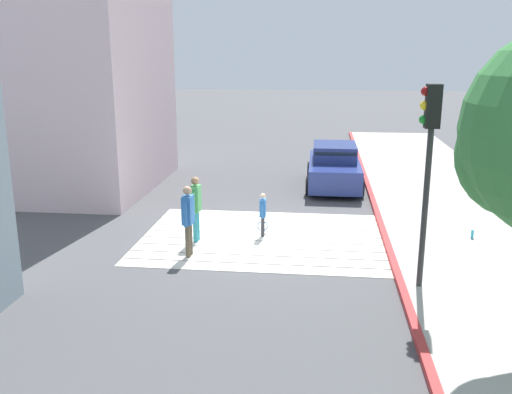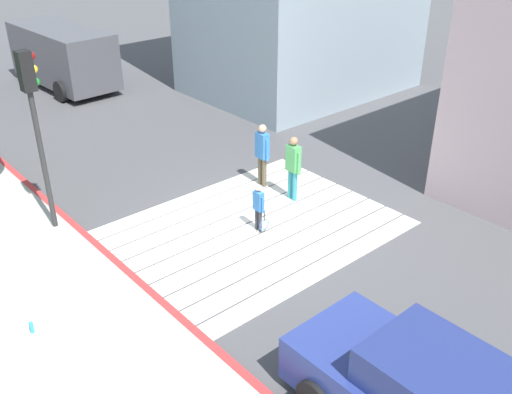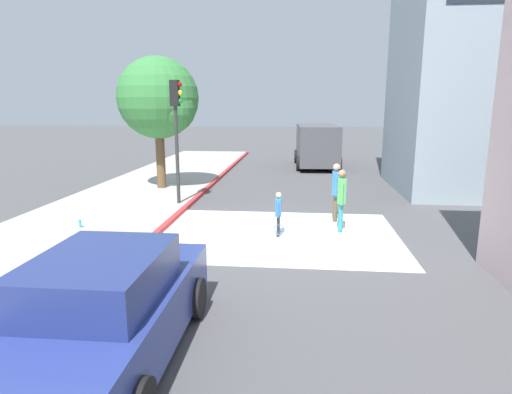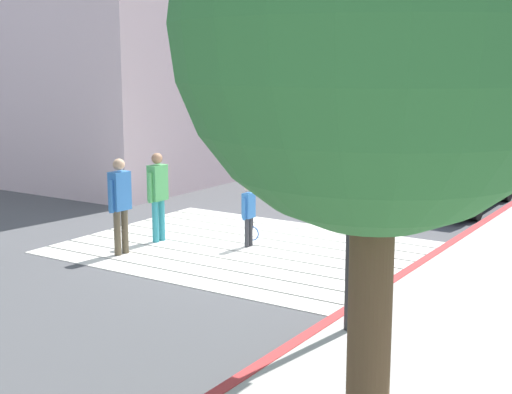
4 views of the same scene
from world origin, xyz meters
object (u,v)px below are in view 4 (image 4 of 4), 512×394
at_px(traffic_light_corner, 352,97).
at_px(street_tree, 368,38).
at_px(car_parked_near_curb, 456,176).
at_px(pedestrian_child_with_racket, 249,212).
at_px(pedestrian_adult_lead, 120,199).
at_px(pedestrian_adult_trailing, 158,190).

relative_size(traffic_light_corner, street_tree, 0.80).
xyz_separation_m(car_parked_near_curb, traffic_light_corner, (-1.58, 9.15, 2.30)).
xyz_separation_m(car_parked_near_curb, pedestrian_child_with_racket, (2.00, 5.98, -0.07)).
distance_m(car_parked_near_curb, street_tree, 12.54).
xyz_separation_m(traffic_light_corner, pedestrian_adult_lead, (5.20, -1.45, -2.02)).
bearing_deg(street_tree, traffic_light_corner, -62.50).
xyz_separation_m(street_tree, pedestrian_adult_trailing, (6.66, -5.24, -2.62)).
height_order(traffic_light_corner, street_tree, street_tree).
height_order(car_parked_near_curb, pedestrian_adult_lead, pedestrian_adult_lead).
bearing_deg(car_parked_near_curb, street_tree, 104.10).
distance_m(car_parked_near_curb, pedestrian_child_with_racket, 6.31).
height_order(street_tree, pedestrian_child_with_racket, street_tree).
height_order(car_parked_near_curb, pedestrian_adult_trailing, pedestrian_adult_trailing).
relative_size(pedestrian_adult_lead, pedestrian_adult_trailing, 1.01).
relative_size(street_tree, pedestrian_adult_lead, 3.03).
relative_size(street_tree, pedestrian_child_with_racket, 4.44).
height_order(car_parked_near_curb, pedestrian_child_with_racket, car_parked_near_curb).
bearing_deg(car_parked_near_curb, traffic_light_corner, 99.79).
bearing_deg(pedestrian_adult_trailing, street_tree, 141.82).
relative_size(car_parked_near_curb, pedestrian_adult_lead, 2.46).
bearing_deg(pedestrian_child_with_racket, car_parked_near_curb, -108.47).
bearing_deg(pedestrian_adult_lead, car_parked_near_curb, -115.20).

